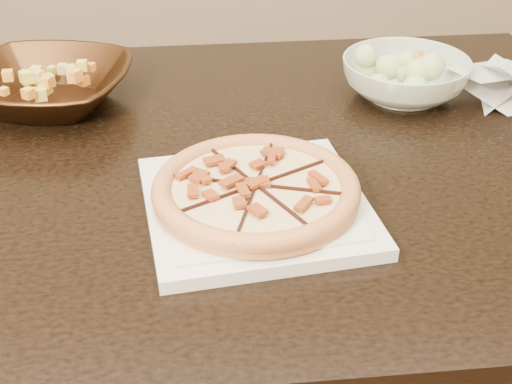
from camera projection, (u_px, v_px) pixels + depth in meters
The scene contains 8 objects.
dining_table at pixel (176, 213), 1.10m from camera, with size 1.44×0.96×0.75m.
plate at pixel (256, 205), 0.91m from camera, with size 0.32×0.32×0.02m.
pizza at pixel (256, 189), 0.90m from camera, with size 0.26×0.26×0.03m.
bronze_bowl at pixel (48, 87), 1.17m from camera, with size 0.27×0.27×0.07m, color #3B2412.
mixed_dish at pixel (43, 60), 1.14m from camera, with size 0.13×0.13×0.03m.
salad_bowl at pixel (405, 78), 1.20m from camera, with size 0.21×0.21×0.07m, color silver.
salad at pixel (408, 49), 1.17m from camera, with size 0.09×0.12×0.04m.
cling_film at pixel (503, 84), 1.20m from camera, with size 0.14×0.11×0.05m, color silver, non-canonical shape.
Camera 1 is at (-0.02, -0.84, 1.26)m, focal length 50.00 mm.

